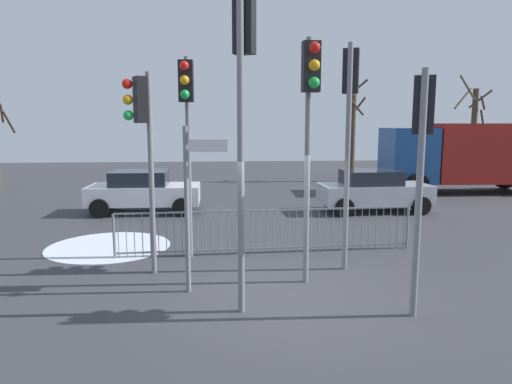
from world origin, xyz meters
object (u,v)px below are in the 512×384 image
Objects in this scene: traffic_light_foreground_right at (244,80)px; bare_tree_left at (473,128)px; traffic_light_foreground_left at (422,137)px; traffic_light_rear_left at (187,112)px; traffic_light_mid_left at (142,128)px; delivery_truck at (465,154)px; direction_sign_post at (190,201)px; car_silver_trailing at (373,190)px; bare_tree_right at (353,129)px; car_white_near at (143,191)px; traffic_light_mid_right at (310,106)px; traffic_light_rear_right at (350,106)px.

bare_tree_left is at bearing 77.96° from traffic_light_foreground_right.
traffic_light_foreground_left is 0.86× the size of traffic_light_rear_left.
delivery_truck is (12.55, 10.46, -1.27)m from traffic_light_mid_left.
traffic_light_foreground_right is 1.69× the size of direction_sign_post.
car_silver_trailing is (2.26, 8.71, -2.11)m from traffic_light_foreground_left.
traffic_light_mid_left reaches higher than traffic_light_foreground_left.
bare_tree_left is 7.70m from bare_tree_right.
direction_sign_post is 0.80× the size of car_white_near.
bare_tree_left is (15.23, 17.45, 1.12)m from direction_sign_post.
bare_tree_right is (8.65, 14.88, -0.22)m from traffic_light_mid_left.
car_white_near is at bearing 17.01° from delivery_truck.
traffic_light_mid_right is 0.65× the size of delivery_truck.
traffic_light_foreground_left is at bearing -16.54° from direction_sign_post.
traffic_light_mid_right is at bearing 66.13° from traffic_light_foreground_right.
bare_tree_right is at bearing 95.06° from traffic_light_rear_right.
traffic_light_mid_right reaches higher than delivery_truck.
bare_tree_left reaches higher than traffic_light_rear_left.
traffic_light_mid_left reaches higher than car_white_near.
bare_tree_right is at bearing 76.45° from car_silver_trailing.
bare_tree_left reaches higher than traffic_light_foreground_left.
bare_tree_left is at bearing 11.03° from bare_tree_right.
traffic_light_rear_left is 0.64× the size of delivery_truck.
car_white_near is (-1.13, 6.79, -2.24)m from traffic_light_mid_left.
traffic_light_rear_right is at bearing -51.06° from car_white_near.
traffic_light_rear_left is at bearing -141.48° from car_silver_trailing.
bare_tree_left reaches higher than car_silver_trailing.
bare_tree_right reaches higher than traffic_light_foreground_left.
delivery_truck is at bearing 72.93° from traffic_light_rear_right.
car_silver_trailing is at bearing 38.23° from delivery_truck.
car_white_near is at bearing -140.40° from bare_tree_right.
direction_sign_post is at bearing -131.11° from bare_tree_left.
car_silver_trailing is at bearing 100.95° from traffic_light_foreground_left.
delivery_truck is at bearing 47.10° from direction_sign_post.
car_silver_trailing is at bearing -136.03° from traffic_light_rear_left.
traffic_light_rear_left is 1.49× the size of direction_sign_post.
bare_tree_right is at bearing 102.54° from traffic_light_foreground_left.
direction_sign_post is (-2.21, -0.21, -1.70)m from traffic_light_mid_right.
traffic_light_rear_right reaches higher than traffic_light_mid_left.
delivery_truck is at bearing -131.80° from traffic_light_mid_right.
bare_tree_left is (11.52, 18.70, -0.04)m from traffic_light_foreground_left.
traffic_light_rear_left reaches higher than car_white_near.
delivery_truck is (9.36, 11.35, -1.67)m from traffic_light_mid_right.
bare_tree_right reaches higher than traffic_light_rear_left.
traffic_light_foreground_left reaches higher than delivery_truck.
traffic_light_rear_left is at bearing -41.66° from traffic_light_mid_right.
direction_sign_post is 0.52× the size of bare_tree_left.
car_white_near is (-1.94, 5.72, -2.58)m from traffic_light_rear_left.
traffic_light_foreground_left reaches higher than car_silver_trailing.
car_silver_trailing is 0.54× the size of delivery_truck.
delivery_truck reaches higher than car_white_near.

